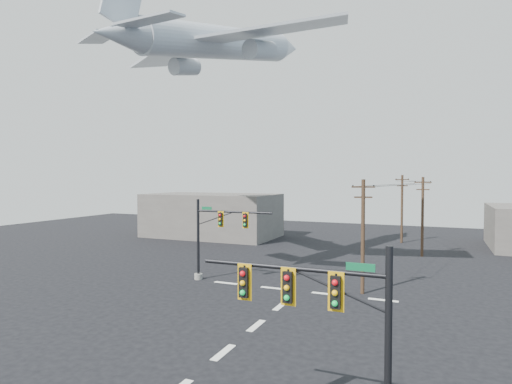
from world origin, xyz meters
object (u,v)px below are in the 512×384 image
at_px(utility_pole_b, 422,215).
at_px(utility_pole_c, 402,207).
at_px(signal_mast_near, 336,332).
at_px(signal_mast_far, 213,237).
at_px(airliner, 221,43).
at_px(utility_pole_a, 363,234).

height_order(utility_pole_b, utility_pole_c, utility_pole_c).
height_order(signal_mast_near, signal_mast_far, signal_mast_far).
distance_m(utility_pole_b, airliner, 26.85).
distance_m(signal_mast_far, utility_pole_b, 23.55).
relative_size(signal_mast_far, utility_pole_b, 0.81).
relative_size(signal_mast_far, utility_pole_a, 0.83).
bearing_deg(utility_pole_a, utility_pole_b, 60.50).
relative_size(signal_mast_far, airliner, 0.26).
height_order(utility_pole_c, airliner, airliner).
bearing_deg(utility_pole_b, utility_pole_a, -101.35).
xyz_separation_m(utility_pole_a, airliner, (-13.39, 3.75, 16.18)).
bearing_deg(signal_mast_far, utility_pole_c, 65.43).
distance_m(signal_mast_far, utility_pole_a, 11.73).
height_order(utility_pole_a, airliner, airliner).
xyz_separation_m(utility_pole_c, airliner, (-14.10, -22.42, 15.95)).
bearing_deg(utility_pole_c, utility_pole_b, -96.77).
xyz_separation_m(signal_mast_near, signal_mast_far, (-13.72, 17.16, -0.06)).
height_order(signal_mast_far, utility_pole_c, utility_pole_c).
distance_m(signal_mast_far, airliner, 17.64).
bearing_deg(utility_pole_a, signal_mast_near, -101.66).
bearing_deg(utility_pole_c, utility_pole_a, -115.11).
xyz_separation_m(utility_pole_a, utility_pole_c, (0.71, 26.17, 0.23)).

